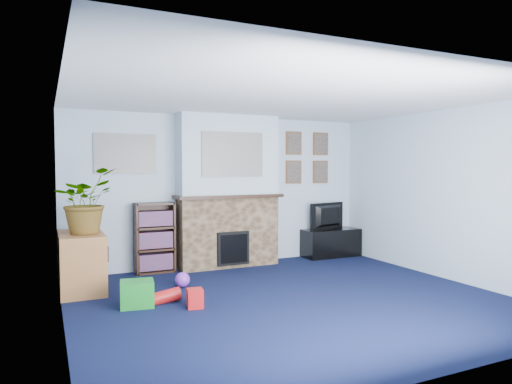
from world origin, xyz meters
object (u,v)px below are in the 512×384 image
tv_stand (331,244)px  bookshelf (155,239)px  television (330,216)px  sideboard (81,264)px

tv_stand → bookshelf: (-3.11, 0.08, 0.28)m
television → sideboard: bearing=-5.7°
tv_stand → sideboard: 4.23m
television → bookshelf: bookshelf is taller
television → bookshelf: size_ratio=0.77×
bookshelf → sideboard: bearing=-149.0°
sideboard → tv_stand: bearing=7.8°
bookshelf → tv_stand: bearing=-1.4°
tv_stand → bookshelf: bearing=178.6°
tv_stand → bookshelf: size_ratio=0.98×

